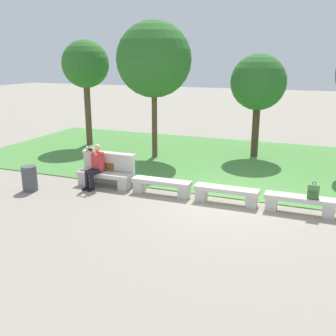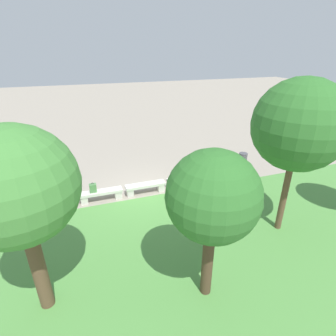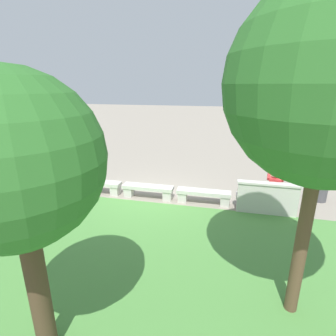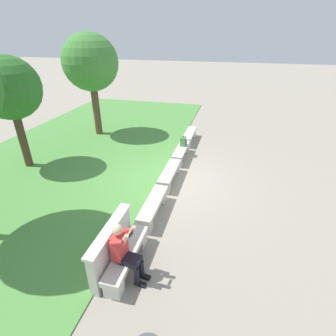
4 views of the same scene
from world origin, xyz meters
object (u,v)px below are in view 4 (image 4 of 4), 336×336
at_px(bench_main, 127,256).
at_px(backpack, 183,141).
at_px(bench_mid, 170,174).
at_px(bench_end, 189,136).
at_px(bench_near, 153,206).
at_px(tree_right_background, 90,63).
at_px(bench_far, 181,152).
at_px(person_photographer, 124,250).
at_px(tree_left_background, 9,89).

bearing_deg(bench_main, backpack, -0.22).
bearing_deg(bench_mid, bench_end, 0.00).
distance_m(bench_near, tree_right_background, 7.84).
relative_size(bench_main, bench_mid, 1.00).
height_order(bench_near, bench_end, same).
bearing_deg(bench_far, bench_end, 0.00).
xyz_separation_m(bench_near, person_photographer, (-2.13, -0.08, 0.44)).
distance_m(bench_far, tree_left_background, 6.43).
bearing_deg(bench_near, backpack, -0.33).
height_order(person_photographer, tree_left_background, tree_left_background).
bearing_deg(backpack, tree_right_background, 71.88).
relative_size(bench_end, tree_right_background, 0.38).
relative_size(bench_far, person_photographer, 1.32).
xyz_separation_m(bench_main, bench_far, (5.69, 0.00, 0.00)).
relative_size(person_photographer, tree_right_background, 0.29).
distance_m(bench_far, person_photographer, 5.94).
distance_m(bench_mid, person_photographer, 4.05).
bearing_deg(bench_near, bench_end, 0.00).
bearing_deg(bench_near, tree_left_background, 72.71).
bearing_deg(bench_mid, bench_far, 0.00).
bearing_deg(person_photographer, tree_left_background, 55.47).
relative_size(bench_far, tree_right_background, 0.38).
bearing_deg(bench_main, person_photographer, -161.76).
height_order(bench_main, backpack, backpack).
bearing_deg(bench_main, bench_end, 0.00).
relative_size(bench_near, tree_right_background, 0.38).
bearing_deg(person_photographer, bench_far, 0.74).
xyz_separation_m(bench_end, backpack, (-1.60, -0.02, 0.33)).
xyz_separation_m(person_photographer, tree_left_background, (3.84, 5.59, 2.14)).
bearing_deg(person_photographer, bench_near, 2.06).
bearing_deg(tree_right_background, bench_near, -140.71).
height_order(bench_near, tree_left_background, tree_left_background).
height_order(bench_main, tree_right_background, tree_right_background).
bearing_deg(bench_end, person_photographer, -179.44).
relative_size(bench_far, tree_left_background, 0.44).
bearing_deg(backpack, person_photographer, -179.51).
distance_m(bench_far, backpack, 0.44).
height_order(bench_near, tree_right_background, tree_right_background).
height_order(bench_end, tree_left_background, tree_left_background).
bearing_deg(person_photographer, bench_main, 18.24).
distance_m(bench_end, tree_right_background, 5.49).
distance_m(bench_far, tree_right_background, 5.78).
bearing_deg(tree_right_background, bench_main, -148.58).
xyz_separation_m(tree_left_background, tree_right_background, (3.88, -0.93, 0.45)).
bearing_deg(person_photographer, bench_end, 0.56).
xyz_separation_m(bench_near, bench_end, (5.69, 0.00, 0.00)).
bearing_deg(bench_end, bench_near, 180.00).
height_order(bench_far, tree_left_background, tree_left_background).
bearing_deg(tree_right_background, backpack, -108.12).
height_order(backpack, tree_left_background, tree_left_background).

